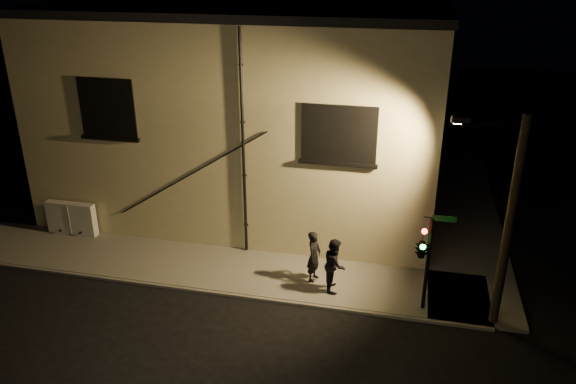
% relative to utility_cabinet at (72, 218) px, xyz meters
% --- Properties ---
extents(ground, '(90.00, 90.00, 0.00)m').
position_rel_utility_cabinet_xyz_m(ground, '(9.07, -2.70, -0.80)').
color(ground, black).
extents(sidewalk, '(21.00, 16.00, 0.12)m').
position_rel_utility_cabinet_xyz_m(sidewalk, '(10.30, 1.69, -0.74)').
color(sidewalk, '#626158').
rests_on(sidewalk, ground).
extents(building, '(16.20, 12.23, 8.80)m').
position_rel_utility_cabinet_xyz_m(building, '(6.07, 6.29, 3.61)').
color(building, '#BFB789').
rests_on(building, ground).
extents(utility_cabinet, '(2.06, 0.35, 1.36)m').
position_rel_utility_cabinet_xyz_m(utility_cabinet, '(0.00, 0.00, 0.00)').
color(utility_cabinet, beige).
rests_on(utility_cabinet, sidewalk).
extents(pedestrian_a, '(0.58, 0.75, 1.85)m').
position_rel_utility_cabinet_xyz_m(pedestrian_a, '(10.17, -1.27, 0.25)').
color(pedestrian_a, black).
rests_on(pedestrian_a, sidewalk).
extents(pedestrian_b, '(0.82, 0.99, 1.87)m').
position_rel_utility_cabinet_xyz_m(pedestrian_b, '(10.95, -1.68, 0.26)').
color(pedestrian_b, black).
rests_on(pedestrian_b, sidewalk).
extents(traffic_signal, '(1.14, 1.91, 3.30)m').
position_rel_utility_cabinet_xyz_m(traffic_signal, '(13.71, -2.27, 1.54)').
color(traffic_signal, black).
rests_on(traffic_signal, sidewalk).
extents(streetlamp_pole, '(2.01, 1.38, 6.72)m').
position_rel_utility_cabinet_xyz_m(streetlamp_pole, '(15.94, -2.29, 2.80)').
color(streetlamp_pole, black).
rests_on(streetlamp_pole, ground).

